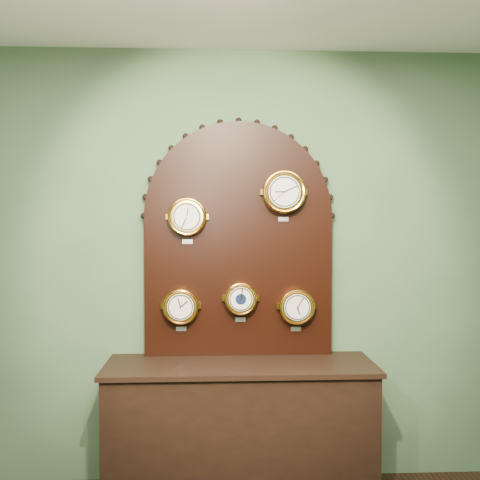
{
  "coord_description": "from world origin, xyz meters",
  "views": [
    {
      "loc": [
        -0.15,
        -1.07,
        1.7
      ],
      "look_at": [
        0.0,
        2.25,
        1.58
      ],
      "focal_mm": 41.0,
      "sensor_mm": 36.0,
      "label": 1
    }
  ],
  "objects_px": {
    "display_board": "(239,232)",
    "arabic_clock": "(284,192)",
    "tide_clock": "(297,307)",
    "shop_counter": "(240,433)",
    "roman_clock": "(187,217)",
    "hygrometer": "(181,306)",
    "barometer": "(241,298)"
  },
  "relations": [
    {
      "from": "shop_counter",
      "to": "hygrometer",
      "type": "distance_m",
      "value": 0.85
    },
    {
      "from": "shop_counter",
      "to": "arabic_clock",
      "type": "xyz_separation_m",
      "value": [
        0.28,
        0.15,
        1.48
      ]
    },
    {
      "from": "display_board",
      "to": "roman_clock",
      "type": "distance_m",
      "value": 0.35
    },
    {
      "from": "shop_counter",
      "to": "display_board",
      "type": "bearing_deg",
      "value": 90.0
    },
    {
      "from": "display_board",
      "to": "arabic_clock",
      "type": "distance_m",
      "value": 0.39
    },
    {
      "from": "shop_counter",
      "to": "arabic_clock",
      "type": "distance_m",
      "value": 1.51
    },
    {
      "from": "hygrometer",
      "to": "tide_clock",
      "type": "relative_size",
      "value": 0.99
    },
    {
      "from": "roman_clock",
      "to": "arabic_clock",
      "type": "bearing_deg",
      "value": -0.07
    },
    {
      "from": "arabic_clock",
      "to": "shop_counter",
      "type": "bearing_deg",
      "value": -151.87
    },
    {
      "from": "display_board",
      "to": "tide_clock",
      "type": "height_order",
      "value": "display_board"
    },
    {
      "from": "arabic_clock",
      "to": "barometer",
      "type": "bearing_deg",
      "value": 179.7
    },
    {
      "from": "roman_clock",
      "to": "arabic_clock",
      "type": "distance_m",
      "value": 0.63
    },
    {
      "from": "display_board",
      "to": "hygrometer",
      "type": "bearing_deg",
      "value": -169.76
    },
    {
      "from": "barometer",
      "to": "tide_clock",
      "type": "bearing_deg",
      "value": -0.05
    },
    {
      "from": "display_board",
      "to": "roman_clock",
      "type": "xyz_separation_m",
      "value": [
        -0.33,
        -0.07,
        0.1
      ]
    },
    {
      "from": "barometer",
      "to": "hygrometer",
      "type": "bearing_deg",
      "value": -179.96
    },
    {
      "from": "shop_counter",
      "to": "roman_clock",
      "type": "relative_size",
      "value": 5.48
    },
    {
      "from": "shop_counter",
      "to": "arabic_clock",
      "type": "bearing_deg",
      "value": 28.13
    },
    {
      "from": "hygrometer",
      "to": "tide_clock",
      "type": "xyz_separation_m",
      "value": [
        0.74,
        -0.0,
        -0.01
      ]
    },
    {
      "from": "shop_counter",
      "to": "display_board",
      "type": "xyz_separation_m",
      "value": [
        0.0,
        0.22,
        1.23
      ]
    },
    {
      "from": "roman_clock",
      "to": "hygrometer",
      "type": "bearing_deg",
      "value": 179.43
    },
    {
      "from": "tide_clock",
      "to": "shop_counter",
      "type": "bearing_deg",
      "value": -157.38
    },
    {
      "from": "display_board",
      "to": "barometer",
      "type": "xyz_separation_m",
      "value": [
        0.01,
        -0.07,
        -0.42
      ]
    },
    {
      "from": "shop_counter",
      "to": "barometer",
      "type": "distance_m",
      "value": 0.82
    },
    {
      "from": "roman_clock",
      "to": "arabic_clock",
      "type": "relative_size",
      "value": 0.91
    },
    {
      "from": "shop_counter",
      "to": "barometer",
      "type": "relative_size",
      "value": 6.17
    },
    {
      "from": "shop_counter",
      "to": "tide_clock",
      "type": "relative_size",
      "value": 5.77
    },
    {
      "from": "hygrometer",
      "to": "tide_clock",
      "type": "distance_m",
      "value": 0.74
    },
    {
      "from": "display_board",
      "to": "shop_counter",
      "type": "bearing_deg",
      "value": -90.0
    },
    {
      "from": "display_board",
      "to": "arabic_clock",
      "type": "height_order",
      "value": "display_board"
    },
    {
      "from": "shop_counter",
      "to": "tide_clock",
      "type": "height_order",
      "value": "tide_clock"
    },
    {
      "from": "hygrometer",
      "to": "barometer",
      "type": "relative_size",
      "value": 1.06
    }
  ]
}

